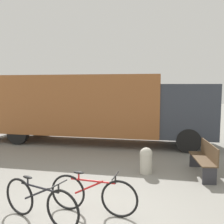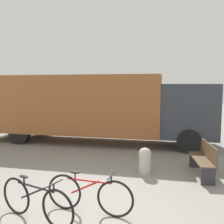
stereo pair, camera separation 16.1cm
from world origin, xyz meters
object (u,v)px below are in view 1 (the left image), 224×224
(bicycle_near, at_px, (40,202))
(bollard_near_bench, at_px, (146,160))
(delivery_truck, at_px, (92,105))
(bicycle_middle, at_px, (93,194))
(park_bench, at_px, (205,158))

(bicycle_near, bearing_deg, bollard_near_bench, 77.27)
(bollard_near_bench, bearing_deg, bicycle_near, -126.90)
(delivery_truck, xyz_separation_m, bicycle_middle, (0.99, -6.03, -1.22))
(park_bench, distance_m, bicycle_near, 4.51)
(park_bench, bearing_deg, bicycle_middle, 129.88)
(delivery_truck, bearing_deg, park_bench, -38.84)
(park_bench, distance_m, bollard_near_bench, 1.60)
(bicycle_middle, bearing_deg, park_bench, 51.48)
(park_bench, height_order, bollard_near_bench, park_bench)
(park_bench, bearing_deg, bicycle_near, 126.21)
(delivery_truck, relative_size, bicycle_near, 6.06)
(delivery_truck, relative_size, park_bench, 6.70)
(park_bench, bearing_deg, delivery_truck, 44.49)
(delivery_truck, xyz_separation_m, bollard_near_bench, (2.12, -3.72, -1.21))
(bollard_near_bench, bearing_deg, bicycle_middle, -115.98)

